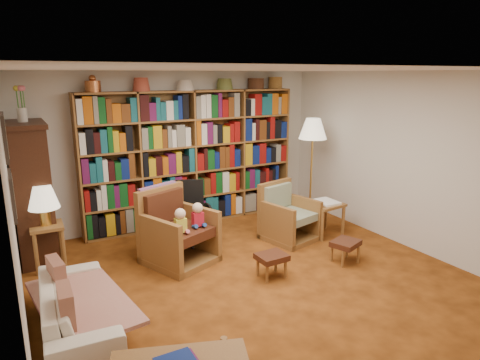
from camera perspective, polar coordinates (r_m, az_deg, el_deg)
floor at (r=5.39m, az=1.93°, el=-13.14°), size 5.00×5.00×0.00m
ceiling at (r=4.80m, az=2.18°, el=14.50°), size 5.00×5.00×0.00m
wall_back at (r=7.16m, az=-8.31°, el=4.15°), size 5.00×0.00×5.00m
wall_front at (r=3.19m, az=26.16°, el=-9.80°), size 5.00×0.00×5.00m
wall_left at (r=4.28m, az=-28.09°, el=-4.08°), size 0.00×5.00×5.00m
wall_right at (r=6.56m, az=21.14°, el=2.45°), size 0.00×5.00×5.00m
bookshelf at (r=7.09m, az=-6.28°, el=3.46°), size 3.60×0.30×2.42m
curio_cabinet at (r=6.30m, az=-26.05°, el=-1.27°), size 0.50×0.95×2.40m
framed_pictures at (r=4.49m, az=-28.46°, el=1.59°), size 0.03×0.52×0.97m
sofa at (r=4.65m, az=-20.85°, el=-15.55°), size 1.66×0.73×0.48m
sofa_throw at (r=4.62m, az=-20.29°, el=-14.79°), size 0.95×1.53×0.04m
cushion_left at (r=4.85m, az=-23.25°, el=-11.66°), size 0.16×0.38×0.37m
cushion_right at (r=4.23m, az=-22.18°, el=-15.49°), size 0.13×0.38×0.38m
side_table_lamp at (r=6.04m, az=-24.27°, el=-6.91°), size 0.41×0.41×0.59m
table_lamp at (r=5.88m, az=-24.77°, el=-2.24°), size 0.38×0.38×0.52m
armchair_leather at (r=5.83m, az=-8.48°, el=-6.73°), size 1.09×1.08×1.00m
armchair_sage at (r=6.58m, az=6.18°, el=-4.96°), size 0.85×0.86×0.86m
wheelchair at (r=6.38m, az=-6.37°, el=-4.66°), size 0.59×0.75×0.93m
floor_lamp at (r=7.17m, az=9.68°, el=6.20°), size 0.46×0.46×1.75m
side_table_papers at (r=6.76m, az=11.23°, el=-3.70°), size 0.53×0.53×0.55m
footstool_a at (r=5.36m, az=4.25°, el=-10.39°), size 0.36×0.31×0.30m
footstool_b at (r=5.91m, az=13.89°, el=-8.38°), size 0.44×0.41×0.31m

